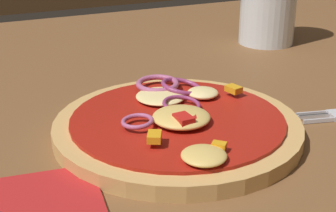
% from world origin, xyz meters
% --- Properties ---
extents(dining_table, '(1.39, 1.09, 0.04)m').
position_xyz_m(dining_table, '(0.00, 0.00, 0.02)').
color(dining_table, brown).
rests_on(dining_table, ground).
extents(pizza, '(0.22, 0.22, 0.03)m').
position_xyz_m(pizza, '(0.04, 0.03, 0.05)').
color(pizza, tan).
rests_on(pizza, dining_table).
extents(beer_glass, '(0.08, 0.08, 0.14)m').
position_xyz_m(beer_glass, '(0.29, 0.25, 0.10)').
color(beer_glass, silver).
rests_on(beer_glass, dining_table).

